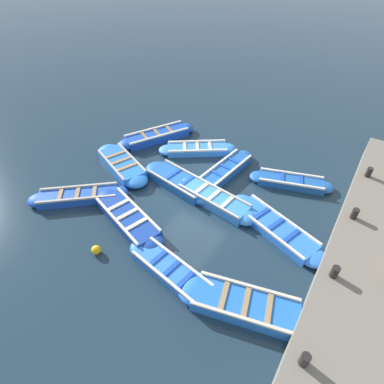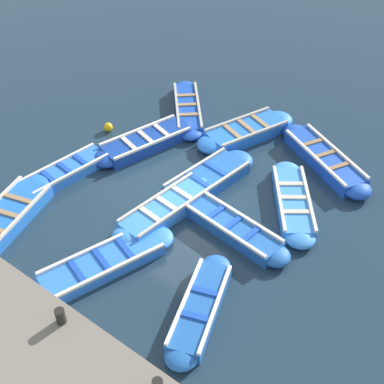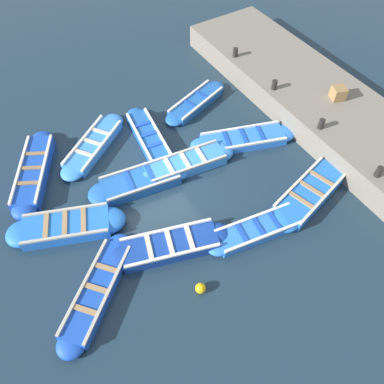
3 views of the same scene
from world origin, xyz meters
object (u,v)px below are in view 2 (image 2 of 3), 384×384
(boat_outer_left, at_px, (66,172))
(boat_near_quay, at_px, (293,202))
(boat_tucked, at_px, (207,180))
(boat_centre, at_px, (188,109))
(boat_broadside, at_px, (146,142))
(boat_far_corner, at_px, (6,218))
(bollard_mid_north, at_px, (60,316))
(buoy_orange_near, at_px, (108,127))
(boat_alongside, at_px, (167,209))
(boat_drifting, at_px, (102,264))
(boat_end_of_row, at_px, (324,159))
(boat_stern_in, at_px, (246,132))
(boat_mid_row, at_px, (233,228))
(boat_inner_gap, at_px, (200,308))

(boat_outer_left, bearing_deg, boat_near_quay, -64.26)
(boat_tucked, height_order, boat_near_quay, boat_tucked)
(boat_centre, relative_size, boat_outer_left, 0.94)
(boat_broadside, relative_size, boat_outer_left, 1.10)
(boat_far_corner, height_order, bollard_mid_north, bollard_mid_north)
(buoy_orange_near, bearing_deg, boat_far_corner, -169.55)
(boat_alongside, height_order, boat_far_corner, same)
(boat_broadside, bearing_deg, boat_alongside, -129.13)
(boat_drifting, distance_m, boat_tucked, 4.01)
(boat_tucked, xyz_separation_m, boat_alongside, (-1.63, 0.13, 0.01))
(boat_near_quay, distance_m, buoy_orange_near, 6.46)
(boat_drifting, relative_size, boat_broadside, 1.05)
(buoy_orange_near, bearing_deg, boat_end_of_row, -67.97)
(boat_broadside, bearing_deg, buoy_orange_near, 92.79)
(boat_stern_in, height_order, boat_alongside, boat_stern_in)
(boat_centre, distance_m, bollard_mid_north, 9.39)
(boat_outer_left, bearing_deg, buoy_orange_near, 15.00)
(boat_drifting, bearing_deg, boat_mid_row, -32.60)
(boat_mid_row, bearing_deg, boat_outer_left, 100.81)
(boat_inner_gap, distance_m, boat_centre, 8.12)
(boat_stern_in, bearing_deg, boat_end_of_row, -86.16)
(boat_centre, xyz_separation_m, boat_outer_left, (-4.79, 0.73, -0.01))
(boat_inner_gap, bearing_deg, boat_outer_left, 75.62)
(boat_centre, xyz_separation_m, boat_alongside, (-4.28, -2.58, 0.02))
(boat_mid_row, distance_m, boat_alongside, 1.83)
(boat_end_of_row, relative_size, boat_tucked, 1.05)
(boat_drifting, xyz_separation_m, boat_broadside, (4.35, 2.38, 0.04))
(boat_far_corner, xyz_separation_m, buoy_orange_near, (4.66, 0.86, -0.04))
(boat_broadside, bearing_deg, boat_stern_in, -43.21)
(boat_mid_row, relative_size, boat_far_corner, 0.91)
(boat_mid_row, xyz_separation_m, boat_tucked, (1.17, 1.64, 0.01))
(bollard_mid_north, bearing_deg, boat_centre, 22.04)
(boat_tucked, distance_m, boat_far_corner, 5.44)
(buoy_orange_near, bearing_deg, boat_inner_gap, -121.02)
(boat_near_quay, relative_size, buoy_orange_near, 11.09)
(boat_stern_in, distance_m, boat_drifting, 6.65)
(boat_tucked, bearing_deg, buoy_orange_near, 86.13)
(boat_drifting, distance_m, boat_alongside, 2.38)
(boat_mid_row, height_order, boat_end_of_row, boat_end_of_row)
(boat_broadside, bearing_deg, boat_inner_gap, -128.66)
(bollard_mid_north, distance_m, buoy_orange_near, 8.01)
(boat_inner_gap, bearing_deg, boat_broadside, 51.34)
(boat_tucked, relative_size, boat_far_corner, 0.92)
(boat_broadside, xyz_separation_m, boat_far_corner, (-4.73, 0.67, 0.00))
(boat_drifting, relative_size, boat_inner_gap, 1.20)
(boat_end_of_row, distance_m, boat_alongside, 5.02)
(boat_near_quay, xyz_separation_m, boat_far_corner, (-5.04, 5.59, 0.03))
(boat_far_corner, xyz_separation_m, bollard_mid_north, (-1.62, -4.02, 0.91))
(boat_inner_gap, xyz_separation_m, boat_centre, (6.29, 5.14, 0.01))
(boat_stern_in, height_order, buoy_orange_near, boat_stern_in)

